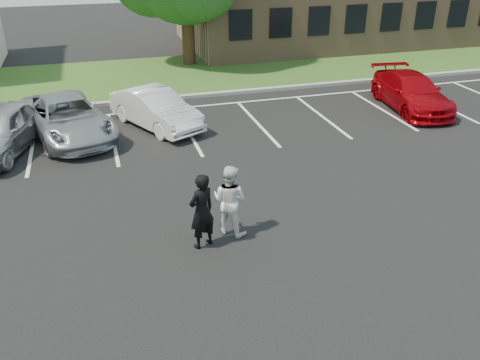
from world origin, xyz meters
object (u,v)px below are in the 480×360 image
at_px(man_black_suit, 202,211).
at_px(car_red_compact, 411,92).
at_px(car_silver_minivan, 67,118).
at_px(man_white_shirt, 230,200).
at_px(car_white_sedan, 156,109).

xyz_separation_m(man_black_suit, car_red_compact, (10.77, 7.63, -0.24)).
xyz_separation_m(man_black_suit, car_silver_minivan, (-3.13, 8.40, -0.23)).
height_order(man_white_shirt, car_red_compact, man_white_shirt).
height_order(car_silver_minivan, car_red_compact, car_silver_minivan).
bearing_deg(man_black_suit, car_red_compact, -169.65).
bearing_deg(car_white_sedan, man_white_shirt, -111.47).
xyz_separation_m(man_white_shirt, car_red_compact, (9.97, 7.22, -0.21)).
relative_size(man_black_suit, man_white_shirt, 1.04).
relative_size(man_black_suit, car_red_compact, 0.39).
xyz_separation_m(man_white_shirt, car_white_sedan, (-0.69, 8.11, -0.20)).
bearing_deg(car_white_sedan, car_red_compact, -31.09).
height_order(man_white_shirt, car_silver_minivan, man_white_shirt).
relative_size(man_black_suit, car_white_sedan, 0.44).
relative_size(car_white_sedan, car_red_compact, 0.88).
bearing_deg(man_black_suit, man_white_shirt, -177.79).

